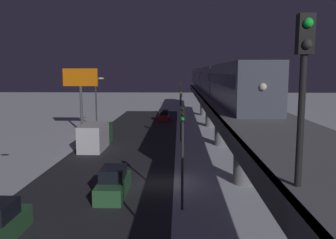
{
  "coord_description": "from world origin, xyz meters",
  "views": [
    {
      "loc": [
        -1.48,
        25.93,
        8.4
      ],
      "look_at": [
        0.1,
        -23.55,
        1.71
      ],
      "focal_mm": 37.53,
      "sensor_mm": 36.0,
      "label": 1
    }
  ],
  "objects_px": {
    "traffic_light_mid": "(181,107)",
    "commercial_billboard": "(81,84)",
    "box_truck": "(96,136)",
    "sedan_red": "(164,116)",
    "traffic_light_far": "(180,95)",
    "traffic_light_near": "(182,143)",
    "subway_train": "(209,78)",
    "sedan_green_2": "(113,184)",
    "rail_signal": "(304,71)",
    "traffic_light_distant": "(180,90)"
  },
  "relations": [
    {
      "from": "traffic_light_distant",
      "to": "rail_signal",
      "type": "bearing_deg",
      "value": 91.94
    },
    {
      "from": "box_truck",
      "to": "traffic_light_near",
      "type": "xyz_separation_m",
      "value": [
        -9.5,
        17.55,
        2.85
      ]
    },
    {
      "from": "traffic_light_far",
      "to": "traffic_light_distant",
      "type": "xyz_separation_m",
      "value": [
        0.0,
        -21.62,
        0.0
      ]
    },
    {
      "from": "traffic_light_far",
      "to": "traffic_light_distant",
      "type": "distance_m",
      "value": 21.62
    },
    {
      "from": "sedan_red",
      "to": "traffic_light_mid",
      "type": "distance_m",
      "value": 18.66
    },
    {
      "from": "subway_train",
      "to": "commercial_billboard",
      "type": "xyz_separation_m",
      "value": [
        18.44,
        9.12,
        -0.65
      ]
    },
    {
      "from": "sedan_green_2",
      "to": "box_truck",
      "type": "height_order",
      "value": "box_truck"
    },
    {
      "from": "traffic_light_near",
      "to": "traffic_light_mid",
      "type": "relative_size",
      "value": 1.0
    },
    {
      "from": "box_truck",
      "to": "traffic_light_mid",
      "type": "bearing_deg",
      "value": -156.81
    },
    {
      "from": "traffic_light_near",
      "to": "rail_signal",
      "type": "bearing_deg",
      "value": 101.84
    },
    {
      "from": "sedan_red",
      "to": "traffic_light_near",
      "type": "distance_m",
      "value": 39.98
    },
    {
      "from": "sedan_red",
      "to": "box_truck",
      "type": "relative_size",
      "value": 0.56
    },
    {
      "from": "traffic_light_mid",
      "to": "commercial_billboard",
      "type": "distance_m",
      "value": 15.27
    },
    {
      "from": "traffic_light_mid",
      "to": "commercial_billboard",
      "type": "height_order",
      "value": "commercial_billboard"
    },
    {
      "from": "sedan_red",
      "to": "traffic_light_far",
      "type": "xyz_separation_m",
      "value": [
        -2.9,
        -3.5,
        3.41
      ]
    },
    {
      "from": "traffic_light_mid",
      "to": "commercial_billboard",
      "type": "relative_size",
      "value": 0.72
    },
    {
      "from": "traffic_light_mid",
      "to": "box_truck",
      "type": "bearing_deg",
      "value": 23.19
    },
    {
      "from": "commercial_billboard",
      "to": "traffic_light_far",
      "type": "bearing_deg",
      "value": -131.34
    },
    {
      "from": "sedan_green_2",
      "to": "traffic_light_distant",
      "type": "relative_size",
      "value": 0.73
    },
    {
      "from": "sedan_green_2",
      "to": "traffic_light_mid",
      "type": "relative_size",
      "value": 0.73
    },
    {
      "from": "subway_train",
      "to": "sedan_green_2",
      "type": "relative_size",
      "value": 15.76
    },
    {
      "from": "rail_signal",
      "to": "commercial_billboard",
      "type": "height_order",
      "value": "rail_signal"
    },
    {
      "from": "rail_signal",
      "to": "sedan_red",
      "type": "relative_size",
      "value": 0.97
    },
    {
      "from": "box_truck",
      "to": "commercial_billboard",
      "type": "relative_size",
      "value": 0.83
    },
    {
      "from": "sedan_red",
      "to": "box_truck",
      "type": "xyz_separation_m",
      "value": [
        6.6,
        22.18,
        0.56
      ]
    },
    {
      "from": "subway_train",
      "to": "rail_signal",
      "type": "xyz_separation_m",
      "value": [
        1.97,
        49.16,
        0.95
      ]
    },
    {
      "from": "box_truck",
      "to": "traffic_light_near",
      "type": "bearing_deg",
      "value": 118.43
    },
    {
      "from": "traffic_light_mid",
      "to": "traffic_light_distant",
      "type": "bearing_deg",
      "value": -90.0
    },
    {
      "from": "traffic_light_mid",
      "to": "traffic_light_distant",
      "type": "distance_m",
      "value": 43.24
    },
    {
      "from": "traffic_light_near",
      "to": "traffic_light_far",
      "type": "height_order",
      "value": "same"
    },
    {
      "from": "sedan_red",
      "to": "traffic_light_distant",
      "type": "relative_size",
      "value": 0.64
    },
    {
      "from": "box_truck",
      "to": "traffic_light_mid",
      "type": "xyz_separation_m",
      "value": [
        -9.5,
        -4.07,
        2.85
      ]
    },
    {
      "from": "traffic_light_near",
      "to": "commercial_billboard",
      "type": "relative_size",
      "value": 0.72
    },
    {
      "from": "sedan_green_2",
      "to": "traffic_light_near",
      "type": "relative_size",
      "value": 0.73
    },
    {
      "from": "rail_signal",
      "to": "traffic_light_mid",
      "type": "distance_m",
      "value": 34.51
    },
    {
      "from": "traffic_light_far",
      "to": "commercial_billboard",
      "type": "xyz_separation_m",
      "value": [
        13.84,
        15.73,
        2.63
      ]
    },
    {
      "from": "traffic_light_near",
      "to": "box_truck",
      "type": "bearing_deg",
      "value": -61.57
    },
    {
      "from": "sedan_red",
      "to": "box_truck",
      "type": "distance_m",
      "value": 23.15
    },
    {
      "from": "traffic_light_distant",
      "to": "subway_train",
      "type": "bearing_deg",
      "value": 99.26
    },
    {
      "from": "traffic_light_far",
      "to": "subway_train",
      "type": "bearing_deg",
      "value": 124.85
    },
    {
      "from": "traffic_light_near",
      "to": "subway_train",
      "type": "bearing_deg",
      "value": -97.16
    },
    {
      "from": "commercial_billboard",
      "to": "rail_signal",
      "type": "bearing_deg",
      "value": 112.36
    },
    {
      "from": "subway_train",
      "to": "box_truck",
      "type": "distance_m",
      "value": 24.5
    },
    {
      "from": "traffic_light_near",
      "to": "sedan_red",
      "type": "bearing_deg",
      "value": -85.83
    },
    {
      "from": "box_truck",
      "to": "traffic_light_far",
      "type": "height_order",
      "value": "traffic_light_far"
    },
    {
      "from": "traffic_light_mid",
      "to": "sedan_green_2",
      "type": "bearing_deg",
      "value": 76.25
    },
    {
      "from": "sedan_red",
      "to": "traffic_light_distant",
      "type": "bearing_deg",
      "value": 83.42
    },
    {
      "from": "traffic_light_mid",
      "to": "subway_train",
      "type": "bearing_deg",
      "value": -107.04
    },
    {
      "from": "sedan_red",
      "to": "box_truck",
      "type": "bearing_deg",
      "value": -106.57
    },
    {
      "from": "rail_signal",
      "to": "sedan_red",
      "type": "bearing_deg",
      "value": -83.96
    }
  ]
}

